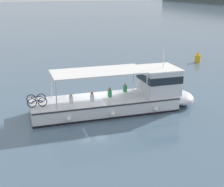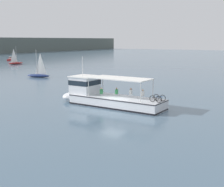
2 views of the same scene
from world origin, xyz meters
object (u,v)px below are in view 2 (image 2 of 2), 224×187
Objects in this scene: sailboat_far_right at (38,74)px; sailboat_outer_anchorage at (16,62)px; ferry_main at (104,96)px; motorboat_off_stern at (10,59)px.

sailboat_far_right is 1.00× the size of sailboat_outer_anchorage.
sailboat_far_right and sailboat_outer_anchorage have the same top height.
ferry_main is 84.60m from motorboat_off_stern.
sailboat_far_right is 54.83m from motorboat_off_stern.
sailboat_outer_anchorage is 1.44× the size of motorboat_off_stern.
ferry_main is 2.40× the size of sailboat_outer_anchorage.
sailboat_outer_anchorage reaches higher than motorboat_off_stern.
sailboat_far_right is at bearing -125.59° from sailboat_outer_anchorage.
ferry_main is 3.46× the size of motorboat_off_stern.
sailboat_outer_anchorage is (36.82, 54.39, -0.47)m from ferry_main.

